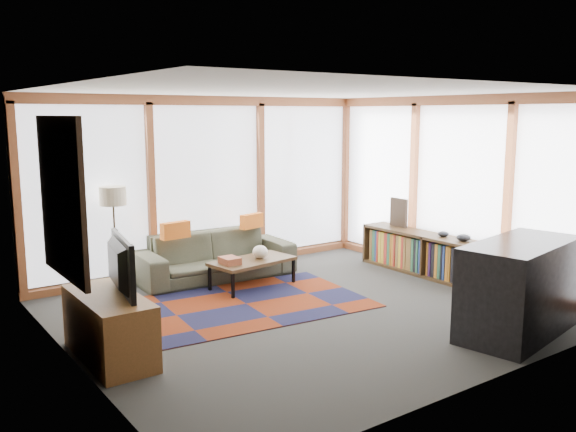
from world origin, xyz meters
TOP-DOWN VIEW (x-y plane):
  - ground at (0.00, 0.00)m, footprint 5.50×5.50m
  - room_envelope at (0.49, 0.56)m, footprint 5.52×5.02m
  - rug at (-0.49, 0.62)m, footprint 3.09×2.16m
  - sofa at (-0.18, 1.95)m, footprint 2.30×1.01m
  - pillow_left at (-0.80, 1.93)m, footprint 0.43×0.17m
  - pillow_right at (0.46, 1.98)m, footprint 0.40×0.20m
  - floor_lamp at (-1.56, 2.17)m, footprint 0.35×0.35m
  - coffee_table at (-0.00, 1.23)m, footprint 1.22×0.73m
  - book_stack at (-0.37, 1.20)m, footprint 0.22×0.27m
  - vase at (0.13, 1.24)m, footprint 0.23×0.23m
  - bookshelf at (2.43, 0.22)m, footprint 0.44×2.44m
  - bowl_a at (2.45, -0.33)m, footprint 0.22×0.22m
  - bowl_b at (2.46, 0.04)m, footprint 0.18×0.18m
  - shelf_picture at (2.51, 0.97)m, footprint 0.05×0.34m
  - tv_console at (-2.44, -0.05)m, footprint 0.53×1.26m
  - television at (-2.37, -0.03)m, footprint 0.30×0.97m
  - bar_counter at (1.38, -1.93)m, footprint 1.70×1.03m

SIDE VIEW (x-z plane):
  - ground at x=0.00m, z-range 0.00..0.00m
  - rug at x=-0.49m, z-range 0.00..0.01m
  - coffee_table at x=0.00m, z-range 0.00..0.38m
  - bookshelf at x=2.43m, z-range 0.00..0.61m
  - tv_console at x=-2.44m, z-range 0.00..0.63m
  - sofa at x=-0.18m, z-range 0.00..0.66m
  - book_stack at x=-0.37m, z-range 0.38..0.47m
  - vase at x=0.13m, z-range 0.38..0.56m
  - bar_counter at x=1.38m, z-range 0.00..1.01m
  - bowl_b at x=2.46m, z-range 0.61..0.69m
  - bowl_a at x=2.45m, z-range 0.61..0.71m
  - floor_lamp at x=-1.56m, z-range 0.00..1.40m
  - pillow_right at x=0.46m, z-range 0.66..0.87m
  - pillow_left at x=-0.80m, z-range 0.66..0.89m
  - shelf_picture at x=2.51m, z-range 0.61..1.05m
  - television at x=-2.37m, z-range 0.63..1.19m
  - room_envelope at x=0.49m, z-range 0.23..2.85m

